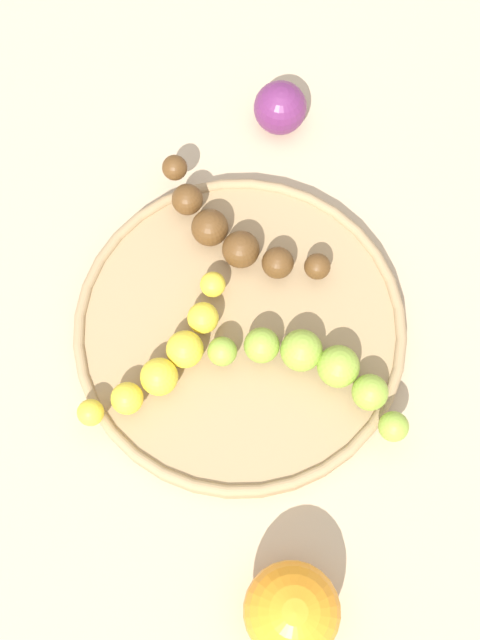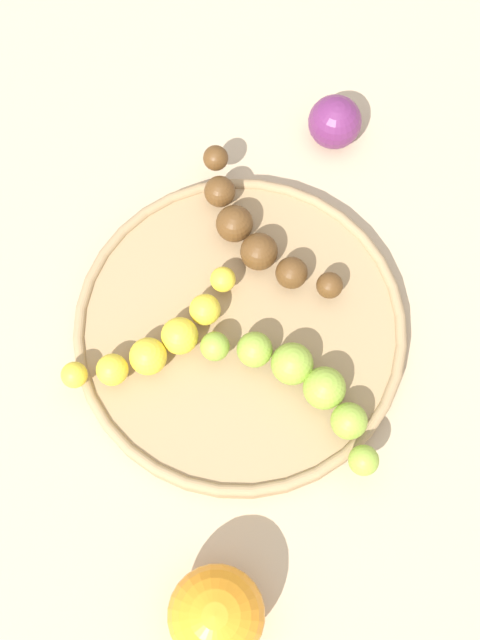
# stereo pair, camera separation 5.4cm
# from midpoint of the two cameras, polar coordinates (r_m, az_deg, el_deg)

# --- Properties ---
(ground_plane) EXTENTS (2.40, 2.40, 0.00)m
(ground_plane) POSITION_cam_midpoint_polar(r_m,az_deg,el_deg) (0.73, -2.13, -1.22)
(ground_plane) COLOR tan
(fruit_bowl) EXTENTS (0.30, 0.30, 0.02)m
(fruit_bowl) POSITION_cam_midpoint_polar(r_m,az_deg,el_deg) (0.71, -2.17, -0.92)
(fruit_bowl) COLOR #A08259
(fruit_bowl) RESTS_ON ground_plane
(banana_yellow) EXTENTS (0.14, 0.13, 0.03)m
(banana_yellow) POSITION_cam_midpoint_polar(r_m,az_deg,el_deg) (0.69, -7.51, -3.00)
(banana_yellow) COLOR yellow
(banana_yellow) RESTS_ON fruit_bowl
(banana_green) EXTENTS (0.16, 0.11, 0.04)m
(banana_green) POSITION_cam_midpoint_polar(r_m,az_deg,el_deg) (0.68, 3.20, -3.63)
(banana_green) COLOR #8CAD38
(banana_green) RESTS_ON fruit_bowl
(banana_overripe) EXTENTS (0.14, 0.14, 0.03)m
(banana_overripe) POSITION_cam_midpoint_polar(r_m,az_deg,el_deg) (0.72, -2.82, 6.06)
(banana_overripe) COLOR #593819
(banana_overripe) RESTS_ON fruit_bowl
(orange_fruit) EXTENTS (0.08, 0.08, 0.08)m
(orange_fruit) POSITION_cam_midpoint_polar(r_m,az_deg,el_deg) (0.65, 1.22, -20.39)
(orange_fruit) COLOR orange
(orange_fruit) RESTS_ON ground_plane
(plum_purple) EXTENTS (0.05, 0.05, 0.05)m
(plum_purple) POSITION_cam_midpoint_polar(r_m,az_deg,el_deg) (0.80, 0.90, 14.74)
(plum_purple) COLOR #662659
(plum_purple) RESTS_ON ground_plane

